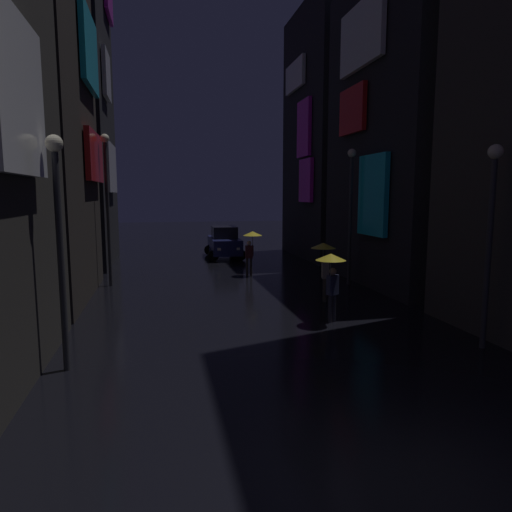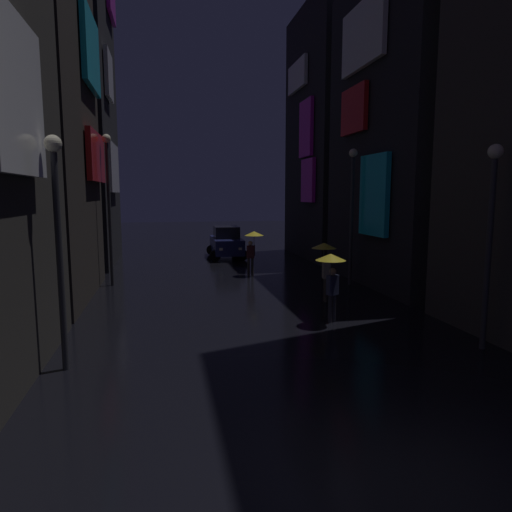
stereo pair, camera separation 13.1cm
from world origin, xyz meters
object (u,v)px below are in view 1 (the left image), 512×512
pedestrian_midstreet_left_yellow (331,268)px  streetlamp_left_far (107,194)px  pedestrian_foreground_right_yellow (324,255)px  streetlamp_right_far (351,201)px  pedestrian_far_right_yellow (251,241)px  streetlamp_left_near (59,225)px  streetlamp_right_near (491,222)px  car_distant (224,243)px

pedestrian_midstreet_left_yellow → streetlamp_left_far: size_ratio=0.34×
pedestrian_foreground_right_yellow → streetlamp_right_far: bearing=51.2°
pedestrian_far_right_yellow → streetlamp_left_near: size_ratio=0.42×
streetlamp_left_far → streetlamp_right_near: bearing=-45.6°
streetlamp_right_far → streetlamp_left_near: bearing=-142.1°
pedestrian_midstreet_left_yellow → streetlamp_left_far: 10.37m
streetlamp_left_far → car_distant: bearing=52.1°
pedestrian_foreground_right_yellow → pedestrian_midstreet_left_yellow: bearing=-106.0°
streetlamp_left_far → streetlamp_right_near: 14.30m
pedestrian_far_right_yellow → streetlamp_right_near: streetlamp_right_near is taller
streetlamp_left_far → streetlamp_right_far: bearing=-10.3°
pedestrian_far_right_yellow → streetlamp_left_near: bearing=-120.5°
pedestrian_far_right_yellow → pedestrian_midstreet_left_yellow: 8.45m
streetlamp_left_far → streetlamp_right_far: (10.00, -1.81, -0.30)m
pedestrian_foreground_right_yellow → streetlamp_left_near: streetlamp_left_near is taller
pedestrian_foreground_right_yellow → streetlamp_right_far: (2.14, 2.65, 1.90)m
pedestrian_far_right_yellow → streetlamp_right_far: (3.67, -2.96, 1.90)m
pedestrian_far_right_yellow → streetlamp_left_near: 12.56m
pedestrian_far_right_yellow → streetlamp_left_near: streetlamp_left_near is taller
streetlamp_right_far → pedestrian_foreground_right_yellow: bearing=-128.8°
car_distant → streetlamp_left_far: (-5.94, -7.63, 2.94)m
pedestrian_midstreet_left_yellow → streetlamp_right_near: bearing=-44.8°
car_distant → streetlamp_left_near: bearing=-109.0°
pedestrian_far_right_yellow → streetlamp_right_near: size_ratio=0.42×
pedestrian_foreground_right_yellow → car_distant: size_ratio=0.51×
pedestrian_midstreet_left_yellow → streetlamp_right_far: streetlamp_right_far is taller
car_distant → pedestrian_midstreet_left_yellow: bearing=-85.7°
streetlamp_right_far → streetlamp_left_far: bearing=169.7°
pedestrian_foreground_right_yellow → streetlamp_left_near: (-7.86, -5.13, 1.54)m
pedestrian_midstreet_left_yellow → streetlamp_right_near: streetlamp_right_near is taller
streetlamp_left_near → pedestrian_foreground_right_yellow: bearing=33.1°
pedestrian_midstreet_left_yellow → car_distant: 14.97m
streetlamp_left_far → streetlamp_left_near: bearing=-90.0°
pedestrian_midstreet_left_yellow → streetlamp_left_far: bearing=134.1°
streetlamp_left_far → streetlamp_left_near: streetlamp_left_far is taller
car_distant → streetlamp_right_far: 10.61m
pedestrian_midstreet_left_yellow → streetlamp_right_near: size_ratio=0.42×
car_distant → streetlamp_left_far: streetlamp_left_far is taller
car_distant → streetlamp_right_far: streetlamp_right_far is taller
streetlamp_left_far → streetlamp_right_near: (10.00, -10.20, -0.68)m
pedestrian_midstreet_left_yellow → streetlamp_left_far: (-7.06, 7.28, 2.20)m
car_distant → streetlamp_left_near: streetlamp_left_near is taller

